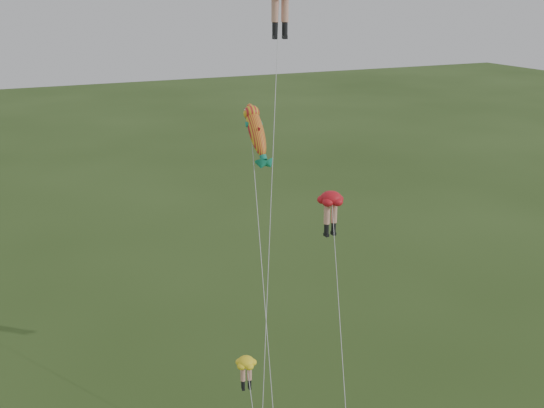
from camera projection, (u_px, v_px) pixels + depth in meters
name	position (u px, v px, depth m)	size (l,w,h in m)	color
legs_kite_red_mid	(331.00, 204.00, 34.50)	(5.39, 11.86, 12.43)	red
legs_kite_yellow	(247.00, 372.00, 26.89)	(1.12, 4.35, 7.82)	yellow
fish_kite	(256.00, 132.00, 31.51)	(3.41, 11.15, 17.83)	gold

